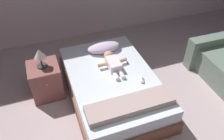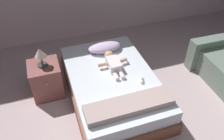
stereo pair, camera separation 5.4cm
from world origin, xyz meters
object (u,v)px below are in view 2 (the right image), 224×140
Objects in this scene: baby at (113,63)px; baby_bottle at (142,80)px; pillow at (104,47)px; toothbrush at (126,60)px; bed at (112,86)px; lamp at (40,54)px; nightstand at (46,79)px.

baby is 0.55m from baby_bottle.
pillow reaches higher than toothbrush.
baby_bottle is (0.36, -0.27, 0.24)m from bed.
baby reaches higher than pillow.
baby is at bearing -10.66° from lamp.
pillow is at bearing 123.49° from toothbrush.
toothbrush is 1.32m from lamp.
baby is 1.08× the size of nightstand.
lamp is (-0.94, 0.40, 0.55)m from bed.
lamp is at bearing 90.00° from nightstand.
nightstand is 1.85× the size of lamp.
toothbrush is 0.25× the size of nightstand.
baby_bottle is (1.31, -0.66, 0.17)m from nightstand.
bed is 0.36m from baby.
toothbrush is at bearing 38.10° from bed.
bed is 1.03m from nightstand.
lamp is (-1.03, -0.25, 0.26)m from pillow.
bed is 17.04× the size of baby_bottle.
bed is at bearing -22.73° from lamp.
pillow is 1.00× the size of nightstand.
lamp is at bearing 174.03° from toothbrush.
bed is 0.48m from toothbrush.
baby_bottle is (1.31, -0.66, -0.31)m from lamp.
toothbrush is at bearing 93.08° from baby_bottle.
lamp is at bearing 169.34° from baby.
lamp is at bearing 153.10° from baby_bottle.
bed is at bearing -141.90° from toothbrush.
toothbrush reaches higher than bed.
pillow is at bearing 82.62° from bed.
pillow is at bearing 107.10° from baby_bottle.
pillow is 0.95m from baby_bottle.
lamp reaches higher than nightstand.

